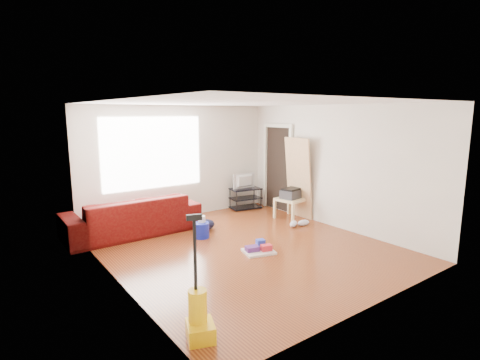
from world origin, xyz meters
TOP-DOWN VIEW (x-y plane):
  - room at (0.07, 0.15)m, footprint 4.51×5.01m
  - sofa at (-1.31, 1.95)m, footprint 2.55×1.00m
  - tv_stand at (1.65, 2.22)m, footprint 0.80×0.54m
  - tv at (1.65, 2.22)m, footprint 0.64×0.08m
  - side_table at (1.95, 0.93)m, footprint 0.64×0.64m
  - printer at (1.95, 0.93)m, footprint 0.50×0.42m
  - bucket at (-0.35, 0.95)m, footprint 0.34×0.34m
  - toilet_paper at (-0.32, 0.99)m, footprint 0.13×0.13m
  - cleaning_tray at (0.05, -0.28)m, footprint 0.59×0.52m
  - backpack at (-0.05, 1.31)m, footprint 0.40×0.32m
  - sneakers at (1.66, 0.39)m, footprint 0.54×0.28m
  - vacuum at (-2.00, -1.82)m, footprint 0.37×0.40m
  - door_panel at (2.13, 0.89)m, footprint 0.22×0.72m

SIDE VIEW (x-z plane):
  - sofa at x=-1.31m, z-range -0.37..0.37m
  - bucket at x=-0.35m, z-range -0.14..0.14m
  - backpack at x=-0.05m, z-range -0.11..0.11m
  - door_panel at x=2.13m, z-range -0.90..0.90m
  - cleaning_tray at x=0.05m, z-range -0.04..0.14m
  - sneakers at x=1.66m, z-range 0.00..0.12m
  - toilet_paper at x=-0.32m, z-range 0.14..0.27m
  - vacuum at x=-2.00m, z-range -0.42..0.91m
  - tv_stand at x=1.65m, z-range 0.01..0.52m
  - side_table at x=1.95m, z-range 0.16..0.62m
  - printer at x=1.95m, z-range 0.46..0.69m
  - tv at x=1.65m, z-range 0.51..0.87m
  - room at x=0.07m, z-range 0.00..2.51m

